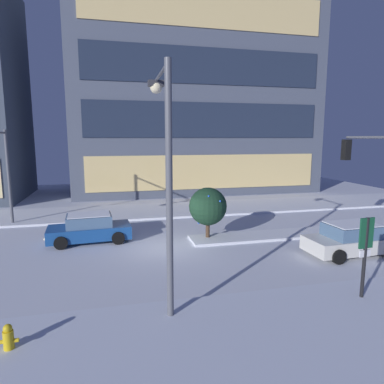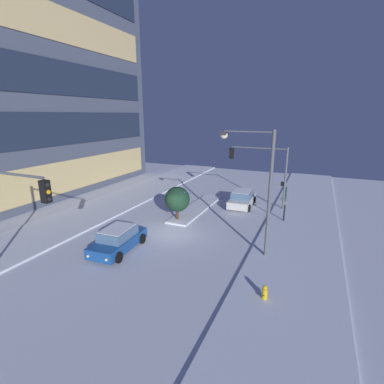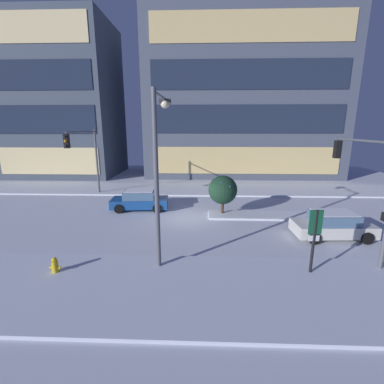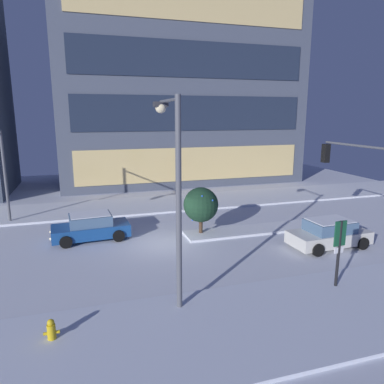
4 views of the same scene
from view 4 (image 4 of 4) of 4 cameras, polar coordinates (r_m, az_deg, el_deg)
ground at (r=20.00m, az=-4.35°, el=-8.12°), size 52.00×52.00×0.00m
curb_strip_near at (r=12.65m, az=4.79°, el=-20.78°), size 52.00×5.20×0.14m
curb_strip_far at (r=27.98m, az=-8.21°, el=-2.11°), size 52.00×5.20×0.14m
median_strip at (r=22.37m, az=10.29°, el=-5.87°), size 9.00×1.80×0.14m
office_tower_main at (r=39.21m, az=-2.31°, el=19.20°), size 23.93×11.11×23.39m
car_near at (r=20.60m, az=20.88°, el=-6.22°), size 4.44×2.22×1.49m
car_far at (r=21.14m, az=-15.74°, el=-5.40°), size 4.40×2.29×1.49m
traffic_light_corner_near_right at (r=18.93m, az=25.35°, el=1.96°), size 0.32×5.33×5.67m
street_lamp_arched at (r=12.87m, az=-3.09°, el=3.33°), size 0.56×3.16×7.58m
fire_hydrant at (r=12.68m, az=-21.37°, el=-19.89°), size 0.48×0.26×0.80m
parking_info_sign at (r=15.54m, az=22.27°, el=-7.92°), size 0.55×0.12×2.88m
decorated_tree_median at (r=20.78m, az=1.42°, el=-2.04°), size 2.02×2.02×2.84m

